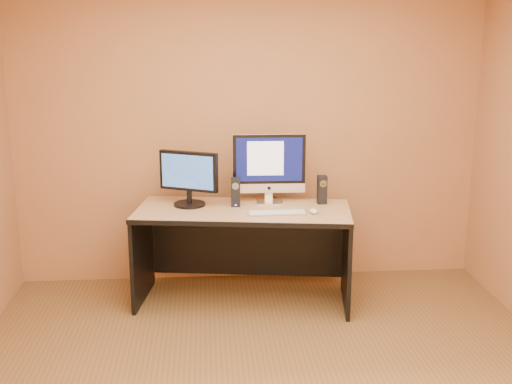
% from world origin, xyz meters
% --- Properties ---
extents(walls, '(4.00, 4.00, 2.60)m').
position_xyz_m(walls, '(0.00, 0.00, 1.30)').
color(walls, '#A86C44').
rests_on(walls, ground).
extents(desk, '(1.77, 0.98, 0.78)m').
position_xyz_m(desk, '(-0.09, 1.43, 0.39)').
color(desk, tan).
rests_on(desk, ground).
extents(imac, '(0.61, 0.24, 0.58)m').
position_xyz_m(imac, '(0.14, 1.62, 1.07)').
color(imac, silver).
rests_on(imac, desk).
extents(second_monitor, '(0.56, 0.44, 0.44)m').
position_xyz_m(second_monitor, '(-0.51, 1.58, 1.00)').
color(second_monitor, black).
rests_on(second_monitor, desk).
extents(speaker_left, '(0.08, 0.08, 0.23)m').
position_xyz_m(speaker_left, '(-0.14, 1.53, 0.89)').
color(speaker_left, black).
rests_on(speaker_left, desk).
extents(speaker_right, '(0.07, 0.08, 0.23)m').
position_xyz_m(speaker_right, '(0.56, 1.56, 0.89)').
color(speaker_right, black).
rests_on(speaker_right, desk).
extents(keyboard, '(0.45, 0.13, 0.02)m').
position_xyz_m(keyboard, '(0.17, 1.27, 0.79)').
color(keyboard, '#B1B1B5').
rests_on(keyboard, desk).
extents(mouse, '(0.06, 0.11, 0.04)m').
position_xyz_m(mouse, '(0.45, 1.27, 0.80)').
color(mouse, silver).
rests_on(mouse, desk).
extents(cable_a, '(0.09, 0.22, 0.01)m').
position_xyz_m(cable_a, '(0.21, 1.73, 0.78)').
color(cable_a, black).
rests_on(cable_a, desk).
extents(cable_b, '(0.11, 0.16, 0.01)m').
position_xyz_m(cable_b, '(0.13, 1.74, 0.78)').
color(cable_b, black).
rests_on(cable_b, desk).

